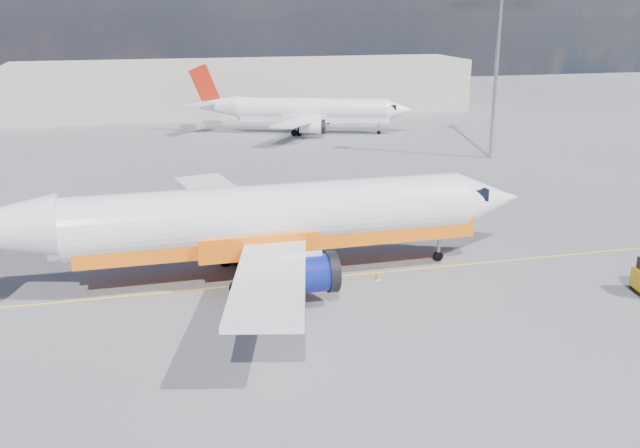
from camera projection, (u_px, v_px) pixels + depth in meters
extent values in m
plane|color=#5D5D62|center=(352.00, 294.00, 41.88)|extent=(240.00, 240.00, 0.00)
cube|color=yellow|center=(338.00, 276.00, 44.66)|extent=(70.00, 0.15, 0.01)
cube|color=beige|center=(245.00, 87.00, 111.34)|extent=(70.00, 14.00, 8.00)
cylinder|color=white|center=(272.00, 215.00, 43.47)|extent=(24.59, 4.08, 3.79)
cone|color=white|center=(488.00, 199.00, 47.04)|extent=(4.51, 3.85, 3.79)
cube|color=black|center=(467.00, 192.00, 46.47)|extent=(1.93, 2.59, 0.78)
cube|color=orange|center=(281.00, 234.00, 43.98)|extent=(24.58, 3.41, 1.34)
cube|color=white|center=(228.00, 200.00, 50.56)|extent=(6.84, 13.86, 0.90)
cube|color=white|center=(270.00, 278.00, 36.14)|extent=(6.56, 13.85, 0.90)
cylinder|color=navy|center=(266.00, 223.00, 48.85)|extent=(4.04, 2.17, 2.12)
cylinder|color=navy|center=(300.00, 275.00, 39.58)|extent=(4.04, 2.17, 2.12)
cylinder|color=black|center=(292.00, 221.00, 49.29)|extent=(0.59, 2.35, 2.34)
cylinder|color=black|center=(331.00, 272.00, 40.02)|extent=(0.59, 2.35, 2.34)
cylinder|color=#9A9AA2|center=(439.00, 241.00, 46.98)|extent=(0.20, 0.20, 2.34)
cylinder|color=black|center=(438.00, 256.00, 47.30)|extent=(0.63, 0.28, 0.62)
cylinder|color=black|center=(232.00, 258.00, 46.43)|extent=(1.01, 0.44, 1.00)
cylinder|color=black|center=(245.00, 288.00, 41.48)|extent=(1.01, 0.44, 1.00)
cylinder|color=white|center=(312.00, 109.00, 93.30)|extent=(19.36, 9.23, 3.01)
cone|color=white|center=(400.00, 110.00, 92.36)|extent=(4.33, 4.00, 3.01)
cone|color=white|center=(215.00, 106.00, 94.26)|extent=(6.79, 4.73, 2.86)
cube|color=black|center=(390.00, 106.00, 92.32)|extent=(2.09, 2.41, 0.62)
cube|color=white|center=(315.00, 117.00, 93.56)|extent=(19.19, 8.73, 1.06)
cube|color=white|center=(307.00, 109.00, 99.54)|extent=(3.77, 10.82, 0.71)
cube|color=white|center=(296.00, 123.00, 87.75)|extent=(8.18, 10.43, 0.71)
cylinder|color=white|center=(318.00, 117.00, 97.53)|extent=(3.56, 2.63, 1.68)
cylinder|color=white|center=(312.00, 127.00, 89.96)|extent=(3.56, 2.63, 1.68)
cylinder|color=black|center=(328.00, 117.00, 97.42)|extent=(1.03, 1.90, 1.86)
cylinder|color=black|center=(323.00, 127.00, 89.84)|extent=(1.03, 1.90, 1.86)
cube|color=red|center=(205.00, 85.00, 93.57)|extent=(4.01, 1.61, 5.52)
cube|color=white|center=(210.00, 99.00, 96.89)|extent=(2.04, 4.46, 0.16)
cube|color=white|center=(200.00, 104.00, 91.50)|extent=(4.22, 4.70, 0.16)
cylinder|color=#9A9AA2|center=(379.00, 126.00, 93.19)|extent=(0.20, 0.20, 1.86)
cylinder|color=black|center=(379.00, 132.00, 93.44)|extent=(0.54, 0.36, 0.50)
cylinder|color=black|center=(300.00, 127.00, 96.29)|extent=(0.86, 0.58, 0.80)
cylinder|color=black|center=(297.00, 133.00, 92.25)|extent=(0.86, 0.58, 0.80)
cylinder|color=black|center=(634.00, 284.00, 42.62)|extent=(0.60, 0.32, 0.57)
cube|color=white|center=(377.00, 279.00, 44.11)|extent=(0.37, 0.37, 0.04)
cone|color=#EF5009|center=(377.00, 276.00, 44.03)|extent=(0.31, 0.31, 0.48)
cylinder|color=#9A9AA2|center=(496.00, 71.00, 76.37)|extent=(0.42, 0.42, 19.01)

